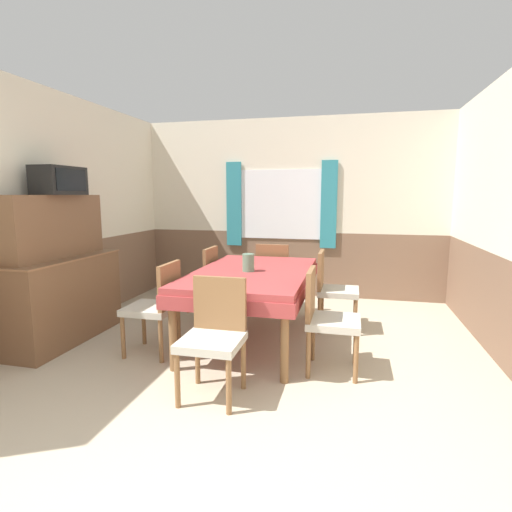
{
  "coord_description": "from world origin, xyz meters",
  "views": [
    {
      "loc": [
        0.89,
        -1.27,
        1.5
      ],
      "look_at": [
        -0.04,
        2.59,
        0.89
      ],
      "focal_mm": 28.0,
      "sensor_mm": 36.0,
      "label": 1
    }
  ],
  "objects": [
    {
      "name": "chair_left_near",
      "position": [
        -0.86,
        2.04,
        0.48
      ],
      "size": [
        0.44,
        0.44,
        0.88
      ],
      "rotation": [
        0.0,
        0.0,
        1.57
      ],
      "color": "brown",
      "rests_on": "ground_plane"
    },
    {
      "name": "chair_right_far",
      "position": [
        0.71,
        3.15,
        0.48
      ],
      "size": [
        0.44,
        0.44,
        0.88
      ],
      "rotation": [
        0.0,
        0.0,
        4.71
      ],
      "color": "brown",
      "rests_on": "ground_plane"
    },
    {
      "name": "chair_right_near",
      "position": [
        0.71,
        2.04,
        0.48
      ],
      "size": [
        0.44,
        0.44,
        0.88
      ],
      "rotation": [
        0.0,
        0.0,
        4.71
      ],
      "color": "brown",
      "rests_on": "ground_plane"
    },
    {
      "name": "vase",
      "position": [
        -0.1,
        2.54,
        0.83
      ],
      "size": [
        0.12,
        0.12,
        0.18
      ],
      "color": "slate",
      "rests_on": "dining_table"
    },
    {
      "name": "sideboard",
      "position": [
        -1.97,
        2.14,
        0.64
      ],
      "size": [
        0.46,
        1.36,
        1.5
      ],
      "color": "brown",
      "rests_on": "ground_plane"
    },
    {
      "name": "wall_back",
      "position": [
        -0.01,
        4.61,
        1.3
      ],
      "size": [
        4.8,
        0.1,
        2.6
      ],
      "color": "silver",
      "rests_on": "ground_plane"
    },
    {
      "name": "tv",
      "position": [
        -1.94,
        2.17,
        1.64
      ],
      "size": [
        0.29,
        0.51,
        0.28
      ],
      "color": "black",
      "rests_on": "sideboard"
    },
    {
      "name": "chair_head_window",
      "position": [
        -0.08,
        3.76,
        0.48
      ],
      "size": [
        0.44,
        0.44,
        0.88
      ],
      "color": "brown",
      "rests_on": "ground_plane"
    },
    {
      "name": "chair_head_near",
      "position": [
        -0.08,
        1.43,
        0.48
      ],
      "size": [
        0.44,
        0.44,
        0.88
      ],
      "rotation": [
        0.0,
        0.0,
        3.14
      ],
      "color": "brown",
      "rests_on": "ground_plane"
    },
    {
      "name": "wall_left",
      "position": [
        -2.23,
        2.29,
        1.3
      ],
      "size": [
        0.05,
        4.99,
        2.6
      ],
      "color": "silver",
      "rests_on": "ground_plane"
    },
    {
      "name": "dining_table",
      "position": [
        -0.08,
        2.59,
        0.64
      ],
      "size": [
        1.15,
        1.92,
        0.74
      ],
      "color": "#9E3838",
      "rests_on": "ground_plane"
    },
    {
      "name": "chair_left_far",
      "position": [
        -0.86,
        3.15,
        0.48
      ],
      "size": [
        0.44,
        0.44,
        0.88
      ],
      "rotation": [
        0.0,
        0.0,
        1.57
      ],
      "color": "brown",
      "rests_on": "ground_plane"
    }
  ]
}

